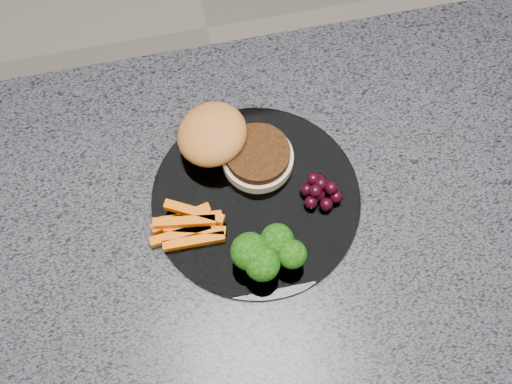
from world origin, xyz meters
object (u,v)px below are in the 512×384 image
plate (256,199)px  grape_bunch (321,190)px  island_cabinet (288,324)px  burger (228,144)px

plate → grape_bunch: 0.08m
island_cabinet → plate: size_ratio=4.62×
island_cabinet → burger: burger is taller
burger → plate: bearing=-58.9°
burger → grape_bunch: bearing=-24.5°
island_cabinet → plate: bearing=129.8°
plate → grape_bunch: (0.08, -0.01, 0.02)m
plate → island_cabinet: bearing=-50.2°
island_cabinet → burger: (-0.07, 0.13, 0.50)m
plate → burger: size_ratio=1.62×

